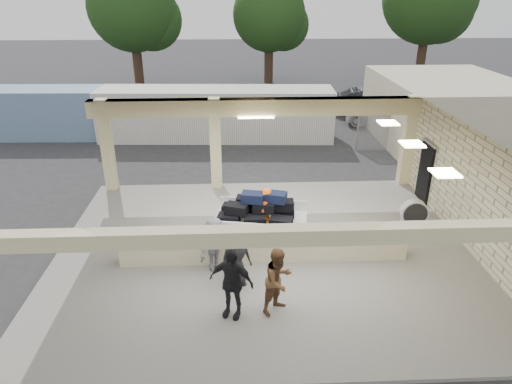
{
  "coord_description": "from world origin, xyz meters",
  "views": [
    {
      "loc": [
        -0.73,
        -11.51,
        7.17
      ],
      "look_at": [
        -0.16,
        1.0,
        1.52
      ],
      "focal_mm": 32.0,
      "sensor_mm": 36.0,
      "label": 1
    }
  ],
  "objects_px": {
    "drum_fan": "(414,213)",
    "container_white": "(216,114)",
    "car_white_a": "(389,114)",
    "container_blue": "(36,113)",
    "luggage_cart": "(259,216)",
    "car_dark": "(368,102)",
    "car_white_b": "(432,111)",
    "passenger_d": "(236,257)",
    "baggage_counter": "(264,244)",
    "baggage_handler": "(264,215)",
    "passenger_c": "(215,245)",
    "passenger_b": "(231,282)",
    "passenger_a": "(279,280)"
  },
  "relations": [
    {
      "from": "drum_fan",
      "to": "container_white",
      "type": "bearing_deg",
      "value": 126.24
    },
    {
      "from": "car_white_a",
      "to": "container_blue",
      "type": "height_order",
      "value": "container_blue"
    },
    {
      "from": "luggage_cart",
      "to": "container_white",
      "type": "height_order",
      "value": "container_white"
    },
    {
      "from": "car_white_a",
      "to": "car_dark",
      "type": "distance_m",
      "value": 2.62
    },
    {
      "from": "car_white_b",
      "to": "car_white_a",
      "type": "bearing_deg",
      "value": 109.89
    },
    {
      "from": "car_white_b",
      "to": "car_dark",
      "type": "xyz_separation_m",
      "value": [
        -3.07,
        2.25,
        0.04
      ]
    },
    {
      "from": "passenger_d",
      "to": "car_white_a",
      "type": "relative_size",
      "value": 0.35
    },
    {
      "from": "baggage_counter",
      "to": "car_white_a",
      "type": "bearing_deg",
      "value": 60.2
    },
    {
      "from": "car_white_b",
      "to": "container_white",
      "type": "xyz_separation_m",
      "value": [
        -12.19,
        -2.25,
        0.56
      ]
    },
    {
      "from": "container_white",
      "to": "baggage_handler",
      "type": "bearing_deg",
      "value": -77.52
    },
    {
      "from": "car_white_b",
      "to": "container_blue",
      "type": "relative_size",
      "value": 0.47
    },
    {
      "from": "passenger_c",
      "to": "container_white",
      "type": "relative_size",
      "value": 0.13
    },
    {
      "from": "passenger_b",
      "to": "container_blue",
      "type": "relative_size",
      "value": 0.19
    },
    {
      "from": "passenger_a",
      "to": "passenger_b",
      "type": "relative_size",
      "value": 0.91
    },
    {
      "from": "baggage_handler",
      "to": "car_white_b",
      "type": "distance_m",
      "value": 16.65
    },
    {
      "from": "baggage_handler",
      "to": "car_white_a",
      "type": "height_order",
      "value": "baggage_handler"
    },
    {
      "from": "passenger_b",
      "to": "passenger_c",
      "type": "distance_m",
      "value": 1.91
    },
    {
      "from": "baggage_handler",
      "to": "baggage_counter",
      "type": "bearing_deg",
      "value": 9.64
    },
    {
      "from": "drum_fan",
      "to": "car_dark",
      "type": "relative_size",
      "value": 0.21
    },
    {
      "from": "baggage_counter",
      "to": "passenger_c",
      "type": "distance_m",
      "value": 1.47
    },
    {
      "from": "drum_fan",
      "to": "passenger_c",
      "type": "distance_m",
      "value": 6.61
    },
    {
      "from": "baggage_counter",
      "to": "passenger_c",
      "type": "height_order",
      "value": "passenger_c"
    },
    {
      "from": "passenger_d",
      "to": "car_white_b",
      "type": "relative_size",
      "value": 0.36
    },
    {
      "from": "luggage_cart",
      "to": "container_blue",
      "type": "bearing_deg",
      "value": 143.89
    },
    {
      "from": "container_white",
      "to": "passenger_c",
      "type": "bearing_deg",
      "value": -85.26
    },
    {
      "from": "baggage_handler",
      "to": "passenger_c",
      "type": "relative_size",
      "value": 1.09
    },
    {
      "from": "baggage_handler",
      "to": "car_dark",
      "type": "height_order",
      "value": "baggage_handler"
    },
    {
      "from": "passenger_c",
      "to": "container_white",
      "type": "distance_m",
      "value": 12.3
    },
    {
      "from": "car_white_b",
      "to": "car_dark",
      "type": "height_order",
      "value": "car_dark"
    },
    {
      "from": "passenger_a",
      "to": "passenger_d",
      "type": "xyz_separation_m",
      "value": [
        -0.99,
        1.09,
        -0.01
      ]
    },
    {
      "from": "luggage_cart",
      "to": "baggage_counter",
      "type": "bearing_deg",
      "value": -74.11
    },
    {
      "from": "passenger_c",
      "to": "car_dark",
      "type": "distance_m",
      "value": 18.94
    },
    {
      "from": "passenger_b",
      "to": "container_white",
      "type": "distance_m",
      "value": 14.17
    },
    {
      "from": "passenger_d",
      "to": "container_blue",
      "type": "height_order",
      "value": "container_blue"
    },
    {
      "from": "luggage_cart",
      "to": "car_white_a",
      "type": "relative_size",
      "value": 0.65
    },
    {
      "from": "passenger_b",
      "to": "container_blue",
      "type": "bearing_deg",
      "value": 144.84
    },
    {
      "from": "baggage_handler",
      "to": "passenger_c",
      "type": "bearing_deg",
      "value": -29.08
    },
    {
      "from": "passenger_a",
      "to": "passenger_c",
      "type": "height_order",
      "value": "passenger_a"
    },
    {
      "from": "baggage_handler",
      "to": "luggage_cart",
      "type": "bearing_deg",
      "value": -70.04
    },
    {
      "from": "luggage_cart",
      "to": "baggage_handler",
      "type": "height_order",
      "value": "baggage_handler"
    },
    {
      "from": "car_white_a",
      "to": "passenger_c",
      "type": "bearing_deg",
      "value": 165.55
    },
    {
      "from": "luggage_cart",
      "to": "drum_fan",
      "type": "height_order",
      "value": "luggage_cart"
    },
    {
      "from": "baggage_handler",
      "to": "passenger_b",
      "type": "xyz_separation_m",
      "value": [
        -0.98,
        -3.4,
        0.05
      ]
    },
    {
      "from": "container_blue",
      "to": "car_white_b",
      "type": "bearing_deg",
      "value": 5.86
    },
    {
      "from": "luggage_cart",
      "to": "passenger_c",
      "type": "bearing_deg",
      "value": -118.93
    },
    {
      "from": "passenger_c",
      "to": "passenger_d",
      "type": "xyz_separation_m",
      "value": [
        0.56,
        -0.64,
        0.03
      ]
    },
    {
      "from": "car_white_b",
      "to": "container_blue",
      "type": "distance_m",
      "value": 21.54
    },
    {
      "from": "drum_fan",
      "to": "container_blue",
      "type": "height_order",
      "value": "container_blue"
    },
    {
      "from": "passenger_c",
      "to": "car_white_b",
      "type": "relative_size",
      "value": 0.35
    },
    {
      "from": "passenger_b",
      "to": "car_white_b",
      "type": "xyz_separation_m",
      "value": [
        11.38,
        16.4,
        -0.3
      ]
    }
  ]
}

